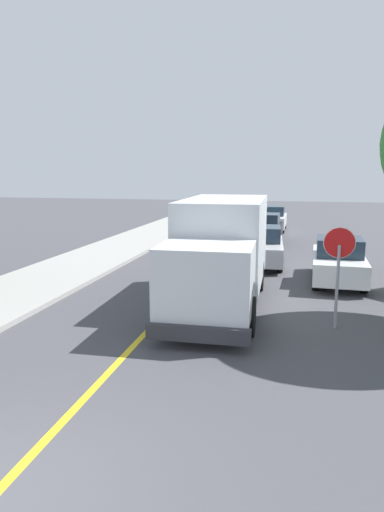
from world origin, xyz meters
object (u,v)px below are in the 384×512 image
(parked_car_near, at_px, (261,247))
(parked_van_across, at_px, (338,261))
(stop_sign, at_px, (339,258))
(box_truck, at_px, (221,248))
(parked_car_mid, at_px, (264,229))
(parked_car_far, at_px, (272,219))

(parked_car_near, bearing_deg, parked_van_across, -41.55)
(parked_car_near, distance_m, stop_sign, 8.37)
(box_truck, height_order, parked_car_mid, box_truck)
(stop_sign, bearing_deg, parked_car_far, 97.53)
(parked_car_far, relative_size, stop_sign, 1.67)
(parked_car_near, distance_m, parked_van_across, 4.00)
(parked_van_across, height_order, stop_sign, stop_sign)
(parked_car_mid, height_order, parked_car_far, same)
(box_truck, xyz_separation_m, parked_car_mid, (0.45, 12.68, -0.97))
(box_truck, xyz_separation_m, parked_car_far, (0.60, 18.61, -0.97))
(parked_car_mid, height_order, parked_van_across, same)
(box_truck, distance_m, stop_sign, 3.57)
(parked_car_mid, bearing_deg, parked_car_near, -87.23)
(box_truck, bearing_deg, parked_van_across, 45.35)
(parked_van_across, bearing_deg, parked_car_mid, 110.34)
(parked_car_mid, bearing_deg, parked_car_far, 88.56)
(parked_car_mid, bearing_deg, box_truck, -92.03)
(parked_van_across, bearing_deg, parked_car_far, 101.99)
(stop_sign, bearing_deg, parked_car_near, 107.54)
(parked_car_near, bearing_deg, stop_sign, -72.46)
(box_truck, relative_size, parked_car_near, 1.61)
(parked_van_across, relative_size, stop_sign, 1.68)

